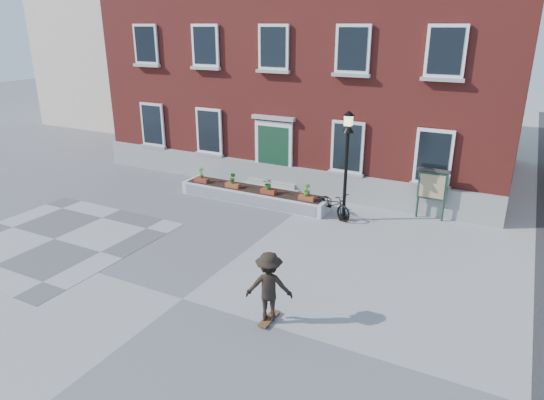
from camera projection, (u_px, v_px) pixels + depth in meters
The scene contains 9 objects.
ground at pixel (183, 299), 12.43m from camera, with size 100.00×100.00×0.00m, color gray.
checker_patch at pixel (54, 239), 15.88m from camera, with size 6.00×6.00×0.01m, color #535255.
distant_building at pixel (147, 26), 34.70m from camera, with size 10.00×12.00×13.00m, color beige.
bicycle at pixel (332, 204), 17.60m from camera, with size 0.63×1.82×0.95m, color black.
brick_building at pixel (323, 32), 22.78m from camera, with size 18.40×10.85×12.60m.
planter_assembly at pixel (254, 194), 19.17m from camera, with size 6.20×1.12×1.15m.
lamp_post at pixel (347, 151), 16.57m from camera, with size 0.40×0.40×3.93m.
notice_board at pixel (432, 186), 17.12m from camera, with size 1.10×0.16×1.87m.
skateboarder at pixel (269, 287), 11.20m from camera, with size 1.26×1.02×1.78m.
Camera 1 is at (7.05, -8.51, 6.64)m, focal length 32.00 mm.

